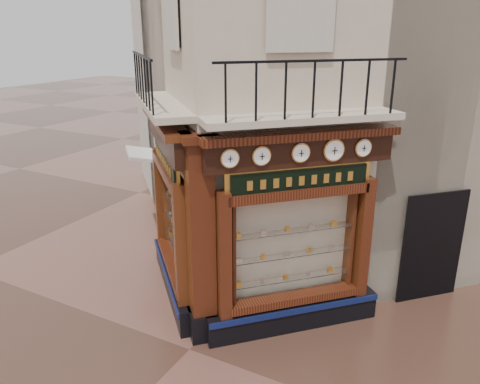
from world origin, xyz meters
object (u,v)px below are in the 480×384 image
Objects in this scene: clock_b at (261,156)px; clock_c at (301,153)px; signboard_right at (300,180)px; signboard_left at (166,159)px; clock_d at (334,150)px; clock_e at (363,148)px; corner_pilaster at (201,244)px; clock_a at (230,158)px; awning at (148,236)px.

clock_b is 0.97× the size of clock_c.
signboard_right is (0.47, 0.62, -0.52)m from clock_b.
clock_c is 0.17× the size of signboard_left.
clock_d is 0.58m from clock_e.
corner_pilaster is 9.79× the size of clock_d.
clock_a is at bearing -161.08° from signboard_left.
signboard_right is (-0.48, -0.32, -0.52)m from clock_d.
clock_c is at bearing -119.46° from signboard_right.
awning is 0.68× the size of signboard_right.
clock_a reaches higher than signboard_right.
clock_a is 0.55m from clock_b.
signboard_right is at bearing -156.92° from awning.
signboard_right is at bearing 4.79° from clock_a.
clock_d is 0.20× the size of signboard_left.
corner_pilaster is 2.12m from signboard_right.
clock_c is at bearing -137.37° from signboard_left.
signboard_right is (1.46, 1.01, 1.15)m from corner_pilaster.
signboard_right is at bearing 174.48° from clock_e.
corner_pilaster is at bearing 135.18° from clock_a.
corner_pilaster reaches higher than signboard_left.
clock_a is 0.80× the size of clock_d.
clock_a is 1.42m from signboard_right.
clock_b is at bearing 0.00° from clock_a.
corner_pilaster is 1.98m from clock_b.
clock_c is (0.89, 0.89, -0.00)m from clock_a.
clock_a is 1.89m from clock_d.
signboard_right is at bearing -10.25° from corner_pilaster.
awning is 0.67× the size of signboard_left.
signboard_left reaches higher than signboard_right.
corner_pilaster is at bearing 169.55° from clock_d.
corner_pilaster is 1.98× the size of signboard_right.
awning is (-4.47, 3.16, -3.62)m from clock_a.
clock_e is at bearing 0.00° from clock_b.
clock_e is (0.85, 0.85, 0.00)m from clock_c.
clock_b is 0.17× the size of signboard_right.
signboard_left reaches higher than awning.
corner_pilaster is 2.41m from clock_c.
signboard_left is at bearing -176.73° from awning.
signboard_left is at bearing 145.86° from clock_e.
signboard_right is at bearing 8.15° from clock_b.
clock_e is 7.33m from awning.
clock_e reaches higher than signboard_right.
clock_c is 1.21m from clock_e.
clock_d is 0.20× the size of signboard_right.
clock_d is (0.44, 0.44, 0.00)m from clock_c.
clock_c is at bearing -180.00° from clock_d.
clock_e is (1.36, 1.36, -0.00)m from clock_b.
corner_pilaster is 1.97× the size of signboard_left.
clock_c reaches higher than clock_e.
clock_b is 1.92m from clock_e.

